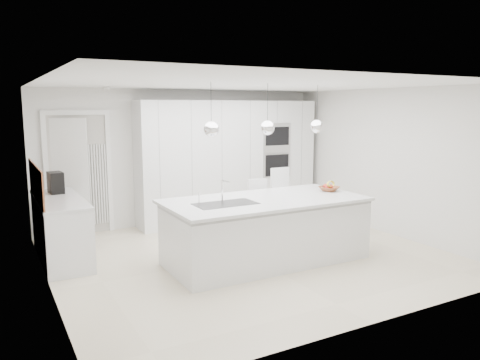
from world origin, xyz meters
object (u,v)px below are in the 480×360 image
island_base (266,232)px  espresso_machine (56,183)px  fruit_bowl (329,189)px  bar_stool_left (261,211)px  bar_stool_right (285,203)px

island_base → espresso_machine: bearing=142.6°
island_base → espresso_machine: 3.24m
fruit_bowl → espresso_machine: size_ratio=0.92×
bar_stool_left → island_base: bearing=-106.2°
bar_stool_left → bar_stool_right: bearing=16.0°
espresso_machine → bar_stool_left: bearing=-23.4°
fruit_bowl → bar_stool_right: (-0.23, 0.88, -0.36)m
bar_stool_left → bar_stool_right: 0.49m
island_base → bar_stool_right: bar_stool_right is taller
island_base → fruit_bowl: bearing=4.4°
fruit_bowl → espresso_machine: 4.15m
island_base → espresso_machine: espresso_machine is taller
island_base → fruit_bowl: (1.19, 0.09, 0.51)m
espresso_machine → bar_stool_left: espresso_machine is taller
fruit_bowl → bar_stool_right: bearing=104.3°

